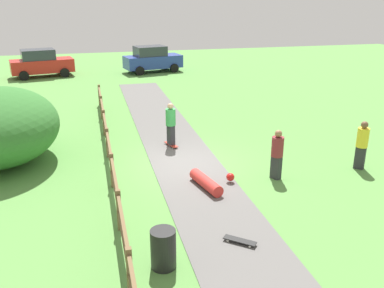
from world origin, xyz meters
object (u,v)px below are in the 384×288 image
(skateboard_loose, at_px, (240,240))
(bystander_maroon, at_px, (277,152))
(parked_car_blue, at_px, (152,59))
(skater_fallen, at_px, (208,182))
(skater_riding, at_px, (171,123))
(trash_bin, at_px, (163,249))
(parked_car_red, at_px, (41,63))
(bystander_yellow, at_px, (362,143))

(skateboard_loose, relative_size, bystander_maroon, 0.45)
(skateboard_loose, distance_m, parked_car_blue, 23.42)
(skater_fallen, bearing_deg, skater_riding, 95.71)
(trash_bin, relative_size, skateboard_loose, 1.22)
(bystander_maroon, bearing_deg, skater_riding, 125.98)
(parked_car_red, bearing_deg, skater_riding, -69.58)
(bystander_yellow, distance_m, parked_car_red, 23.25)
(bystander_yellow, bearing_deg, parked_car_blue, 101.35)
(parked_car_blue, xyz_separation_m, parked_car_red, (-7.88, 0.00, 0.00))
(bystander_maroon, relative_size, parked_car_blue, 0.37)
(skateboard_loose, xyz_separation_m, parked_car_blue, (1.50, 23.35, 0.87))
(skater_fallen, distance_m, bystander_maroon, 2.42)
(bystander_yellow, bearing_deg, skateboard_loose, -148.56)
(skater_riding, relative_size, skater_fallen, 1.11)
(bystander_maroon, bearing_deg, skateboard_loose, -126.19)
(bystander_yellow, bearing_deg, skater_fallen, -177.47)
(trash_bin, bearing_deg, parked_car_red, 100.59)
(trash_bin, distance_m, skater_riding, 7.65)
(skater_riding, relative_size, bystander_maroon, 1.05)
(skater_riding, relative_size, bystander_yellow, 1.03)
(trash_bin, distance_m, bystander_yellow, 8.37)
(skateboard_loose, xyz_separation_m, bystander_maroon, (2.41, 3.29, 0.81))
(parked_car_blue, height_order, parked_car_red, same)
(skateboard_loose, height_order, parked_car_blue, parked_car_blue)
(trash_bin, height_order, parked_car_red, parked_car_red)
(bystander_yellow, bearing_deg, bystander_maroon, -178.57)
(skater_riding, bearing_deg, bystander_maroon, -54.02)
(skater_riding, bearing_deg, skateboard_loose, -87.61)
(skater_riding, bearing_deg, bystander_yellow, -32.12)
(skateboard_loose, bearing_deg, parked_car_blue, 86.31)
(bystander_maroon, xyz_separation_m, parked_car_red, (-8.78, 20.06, 0.06))
(bystander_maroon, bearing_deg, parked_car_red, 113.65)
(trash_bin, xyz_separation_m, skater_riding, (1.63, 7.46, 0.53))
(skateboard_loose, bearing_deg, bystander_maroon, 53.81)
(trash_bin, distance_m, skateboard_loose, 2.01)
(skateboard_loose, height_order, parked_car_red, parked_car_red)
(bystander_yellow, distance_m, parked_car_blue, 20.38)
(bystander_maroon, bearing_deg, skater_fallen, -175.99)
(skater_riding, height_order, bystander_yellow, skater_riding)
(skater_riding, relative_size, parked_car_red, 0.39)
(parked_car_blue, bearing_deg, bystander_yellow, -78.65)
(skater_riding, height_order, bystander_maroon, skater_riding)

